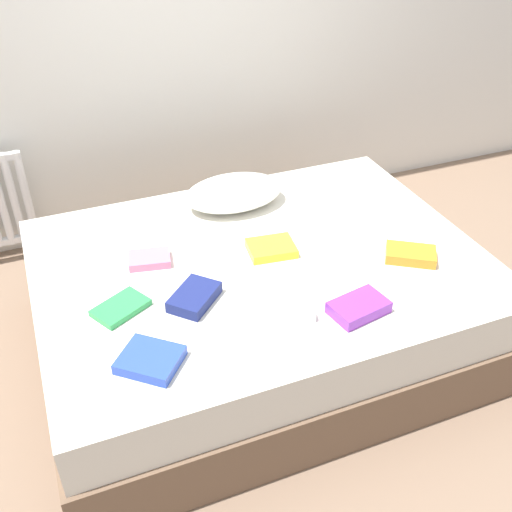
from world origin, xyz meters
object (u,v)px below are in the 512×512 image
object	(u,v)px
bed	(260,302)
textbook_navy	(194,297)
textbook_orange	(411,255)
textbook_pink	(149,259)
textbook_yellow	(271,248)
textbook_white	(282,309)
textbook_purple	(359,307)
textbook_green	(121,308)
textbook_blue	(150,360)
pillow	(234,192)

from	to	relation	value
bed	textbook_navy	size ratio (longest dim) A/B	9.31
textbook_orange	textbook_pink	xyz separation A→B (m)	(-1.09, 0.40, -0.00)
textbook_yellow	textbook_white	world-z (taller)	textbook_white
textbook_yellow	textbook_pink	bearing A→B (deg)	173.91
textbook_pink	textbook_yellow	bearing A→B (deg)	-1.88
textbook_purple	textbook_green	bearing A→B (deg)	146.62
textbook_navy	textbook_pink	distance (m)	0.35
bed	textbook_pink	size ratio (longest dim) A/B	11.11
textbook_blue	textbook_purple	bearing A→B (deg)	38.53
pillow	textbook_navy	size ratio (longest dim) A/B	2.34
bed	textbook_orange	distance (m)	0.72
textbook_yellow	textbook_navy	xyz separation A→B (m)	(-0.43, -0.21, 0.00)
textbook_purple	bed	bearing A→B (deg)	103.54
textbook_yellow	textbook_purple	bearing A→B (deg)	-66.40
textbook_purple	textbook_white	world-z (taller)	textbook_purple
bed	pillow	distance (m)	0.59
textbook_blue	textbook_white	distance (m)	0.55
pillow	textbook_purple	size ratio (longest dim) A/B	2.25
bed	pillow	xyz separation A→B (m)	(0.06, 0.49, 0.32)
textbook_orange	textbook_white	xyz separation A→B (m)	(-0.68, -0.13, -0.00)
textbook_yellow	textbook_navy	world-z (taller)	textbook_navy
textbook_navy	textbook_white	distance (m)	0.36
textbook_pink	bed	bearing A→B (deg)	-6.80
bed	textbook_yellow	world-z (taller)	textbook_yellow
pillow	textbook_white	xyz separation A→B (m)	(-0.12, -0.87, -0.05)
textbook_yellow	textbook_purple	distance (m)	0.54
textbook_navy	pillow	bearing A→B (deg)	14.17
pillow	textbook_orange	xyz separation A→B (m)	(0.56, -0.74, -0.05)
bed	textbook_yellow	size ratio (longest dim) A/B	9.61
textbook_yellow	textbook_white	distance (m)	0.43
textbook_orange	textbook_purple	size ratio (longest dim) A/B	0.97
textbook_green	textbook_yellow	bearing A→B (deg)	-16.15
pillow	textbook_pink	size ratio (longest dim) A/B	2.80
textbook_blue	textbook_orange	world-z (taller)	textbook_orange
textbook_orange	pillow	bearing A→B (deg)	160.22
pillow	textbook_yellow	xyz separation A→B (m)	(0.01, -0.46, -0.05)
bed	textbook_green	size ratio (longest dim) A/B	9.52
textbook_purple	textbook_pink	world-z (taller)	textbook_purple
textbook_purple	textbook_pink	size ratio (longest dim) A/B	1.25
textbook_pink	textbook_orange	bearing A→B (deg)	-9.26
bed	textbook_purple	world-z (taller)	textbook_purple
textbook_navy	textbook_purple	xyz separation A→B (m)	(0.58, -0.30, -0.00)
textbook_blue	textbook_white	bearing A→B (deg)	48.88
pillow	textbook_yellow	distance (m)	0.47
textbook_navy	textbook_white	xyz separation A→B (m)	(0.30, -0.19, -0.00)
textbook_pink	textbook_purple	bearing A→B (deg)	-31.81
textbook_yellow	textbook_green	bearing A→B (deg)	-160.97
bed	textbook_green	xyz separation A→B (m)	(-0.65, -0.13, 0.27)
textbook_navy	textbook_green	distance (m)	0.29
textbook_green	textbook_pink	bearing A→B (deg)	28.15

